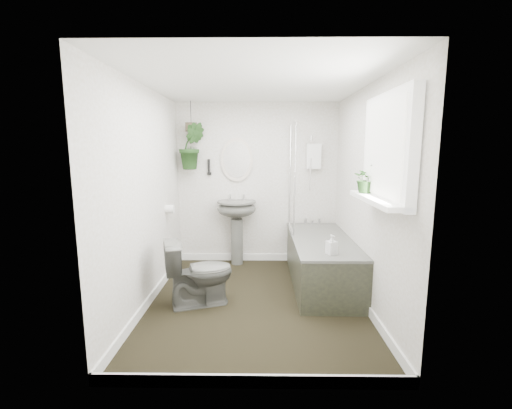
{
  "coord_description": "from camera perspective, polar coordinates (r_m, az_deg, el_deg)",
  "views": [
    {
      "loc": [
        0.05,
        -3.55,
        1.65
      ],
      "look_at": [
        0.0,
        0.15,
        1.05
      ],
      "focal_mm": 24.0,
      "sensor_mm": 36.0,
      "label": 1
    }
  ],
  "objects": [
    {
      "name": "floor",
      "position": [
        3.91,
        -0.03,
        -15.87
      ],
      "size": [
        2.3,
        2.8,
        0.02
      ],
      "primitive_type": "cube",
      "color": "black",
      "rests_on": "ground"
    },
    {
      "name": "ceiling",
      "position": [
        3.61,
        -0.03,
        19.77
      ],
      "size": [
        2.3,
        2.8,
        0.02
      ],
      "primitive_type": "cube",
      "color": "white",
      "rests_on": "ground"
    },
    {
      "name": "wall_back",
      "position": [
        4.98,
        0.18,
        3.46
      ],
      "size": [
        2.3,
        0.02,
        2.3
      ],
      "primitive_type": "cube",
      "color": "white",
      "rests_on": "ground"
    },
    {
      "name": "wall_front",
      "position": [
        2.19,
        -0.52,
        -3.95
      ],
      "size": [
        2.3,
        0.02,
        2.3
      ],
      "primitive_type": "cube",
      "color": "white",
      "rests_on": "ground"
    },
    {
      "name": "wall_left",
      "position": [
        3.78,
        -17.91,
        1.17
      ],
      "size": [
        0.02,
        2.8,
        2.3
      ],
      "primitive_type": "cube",
      "color": "white",
      "rests_on": "ground"
    },
    {
      "name": "wall_right",
      "position": [
        3.75,
        17.99,
        1.11
      ],
      "size": [
        0.02,
        2.8,
        2.3
      ],
      "primitive_type": "cube",
      "color": "white",
      "rests_on": "ground"
    },
    {
      "name": "skirting",
      "position": [
        3.89,
        -0.03,
        -15.07
      ],
      "size": [
        2.3,
        2.8,
        0.1
      ],
      "primitive_type": "cube",
      "color": "white",
      "rests_on": "floor"
    },
    {
      "name": "bathtub",
      "position": [
        4.33,
        10.84,
        -9.24
      ],
      "size": [
        0.72,
        1.72,
        0.58
      ],
      "primitive_type": null,
      "color": "#50524C",
      "rests_on": "floor"
    },
    {
      "name": "bath_screen",
      "position": [
        4.57,
        6.06,
        4.53
      ],
      "size": [
        0.04,
        0.72,
        1.4
      ],
      "primitive_type": null,
      "color": "silver",
      "rests_on": "bathtub"
    },
    {
      "name": "shower_box",
      "position": [
        4.94,
        9.58,
        7.93
      ],
      "size": [
        0.2,
        0.1,
        0.35
      ],
      "primitive_type": "cube",
      "color": "white",
      "rests_on": "wall_back"
    },
    {
      "name": "oval_mirror",
      "position": [
        4.93,
        -3.22,
        7.46
      ],
      "size": [
        0.46,
        0.03,
        0.62
      ],
      "primitive_type": "ellipsoid",
      "color": "beige",
      "rests_on": "wall_back"
    },
    {
      "name": "wall_sconce",
      "position": [
        4.97,
        -7.86,
        6.25
      ],
      "size": [
        0.04,
        0.04,
        0.22
      ],
      "primitive_type": "cylinder",
      "color": "black",
      "rests_on": "wall_back"
    },
    {
      "name": "toilet_roll_holder",
      "position": [
        4.46,
        -14.18,
        -0.74
      ],
      "size": [
        0.11,
        0.11,
        0.11
      ],
      "primitive_type": "cylinder",
      "rotation": [
        0.0,
        1.57,
        0.0
      ],
      "color": "white",
      "rests_on": "wall_left"
    },
    {
      "name": "window_recess",
      "position": [
        3.03,
        21.11,
        8.61
      ],
      "size": [
        0.08,
        1.0,
        0.9
      ],
      "primitive_type": "cube",
      "color": "white",
      "rests_on": "wall_right"
    },
    {
      "name": "window_sill",
      "position": [
        3.04,
        19.41,
        0.75
      ],
      "size": [
        0.18,
        1.0,
        0.04
      ],
      "primitive_type": "cube",
      "color": "white",
      "rests_on": "wall_right"
    },
    {
      "name": "window_blinds",
      "position": [
        3.02,
        20.3,
        8.66
      ],
      "size": [
        0.01,
        0.86,
        0.76
      ],
      "primitive_type": "cube",
      "color": "white",
      "rests_on": "wall_right"
    },
    {
      "name": "toilet",
      "position": [
        3.75,
        -9.43,
        -11.09
      ],
      "size": [
        0.79,
        0.6,
        0.71
      ],
      "primitive_type": "imported",
      "rotation": [
        0.0,
        0.0,
        1.89
      ],
      "color": "#50524C",
      "rests_on": "floor"
    },
    {
      "name": "pedestal_sink",
      "position": [
        4.94,
        -3.22,
        -4.65
      ],
      "size": [
        0.59,
        0.51,
        0.93
      ],
      "primitive_type": null,
      "rotation": [
        0.0,
        0.0,
        0.08
      ],
      "color": "#50524C",
      "rests_on": "floor"
    },
    {
      "name": "sill_plant",
      "position": [
        3.3,
        17.88,
        4.14
      ],
      "size": [
        0.3,
        0.28,
        0.27
      ],
      "primitive_type": "imported",
      "rotation": [
        0.0,
        0.0,
        0.4
      ],
      "color": "black",
      "rests_on": "window_sill"
    },
    {
      "name": "hanging_plant",
      "position": [
        4.89,
        -10.66,
        9.52
      ],
      "size": [
        0.4,
        0.34,
        0.64
      ],
      "primitive_type": "imported",
      "rotation": [
        0.0,
        0.0,
        0.18
      ],
      "color": "black",
      "rests_on": "ceiling"
    },
    {
      "name": "soap_bottle",
      "position": [
        3.62,
        12.49,
        -6.54
      ],
      "size": [
        0.12,
        0.12,
        0.2
      ],
      "primitive_type": "imported",
      "rotation": [
        0.0,
        0.0,
        0.41
      ],
      "color": "black",
      "rests_on": "bathtub"
    },
    {
      "name": "hanging_pot",
      "position": [
        4.9,
        -10.75,
        12.57
      ],
      "size": [
        0.16,
        0.16,
        0.12
      ],
      "primitive_type": "cylinder",
      "color": "#4E4331",
      "rests_on": "ceiling"
    }
  ]
}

